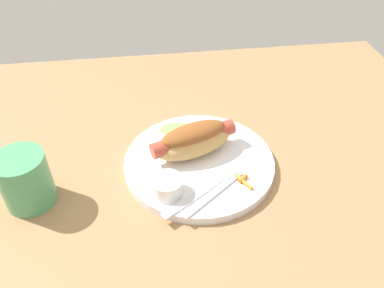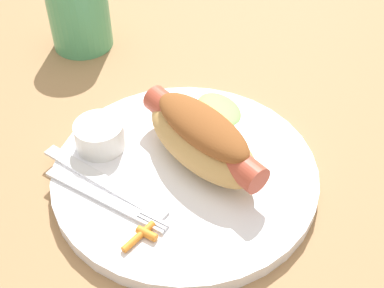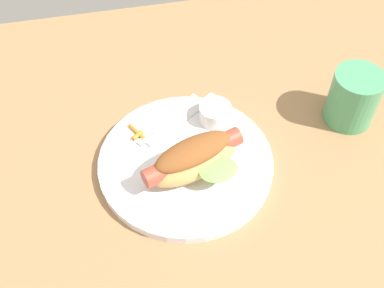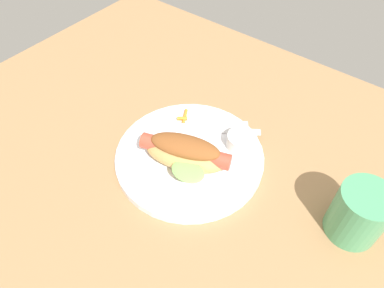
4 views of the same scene
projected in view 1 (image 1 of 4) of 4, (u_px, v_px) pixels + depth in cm
name	position (u px, v px, depth cm)	size (l,w,h in cm)	color
ground_plane	(181.00, 168.00, 74.47)	(120.00, 90.00, 1.80)	#9E754C
plate	(199.00, 163.00, 73.11)	(28.06, 28.06, 1.60)	white
hot_dog	(193.00, 139.00, 72.13)	(16.63, 11.27, 6.19)	tan
sauce_ramekin	(167.00, 186.00, 65.32)	(5.39, 5.39, 3.06)	white
fork	(213.00, 194.00, 65.67)	(12.22, 9.88, 0.40)	silver
knife	(200.00, 193.00, 65.95)	(15.97, 1.40, 0.36)	silver
carrot_garnish	(243.00, 180.00, 67.95)	(2.52, 3.79, 0.79)	orange
drinking_cup	(25.00, 180.00, 63.99)	(8.37, 8.37, 9.74)	#4C9E6B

